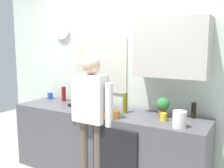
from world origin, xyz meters
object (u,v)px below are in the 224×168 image
Objects in this scene: coffee_maker at (79,95)px; bottle_dark_sauce at (194,110)px; bottle_red_vinegar at (64,94)px; cup_yellow_cup at (164,117)px; cup_blue_mug at (50,96)px; storage_canister at (180,119)px; mixing_bowl at (110,114)px; potted_plant at (163,106)px; dish_soap at (96,100)px; bottle_olive_oil at (125,103)px; person_at_sink at (91,111)px.

coffee_maker reaches higher than bottle_dark_sauce.
cup_yellow_cup is at bearing -8.14° from bottle_red_vinegar.
cup_blue_mug is 2.17m from storage_canister.
mixing_bowl is (-0.58, -0.18, -0.00)m from cup_yellow_cup.
potted_plant is 1.28× the size of dish_soap.
dish_soap is at bearing -1.10° from bottle_red_vinegar.
cup_blue_mug is 0.43× the size of potted_plant.
bottle_dark_sauce is 0.82× the size of bottle_red_vinegar.
mixing_bowl is at bearing -151.51° from bottle_dark_sauce.
cup_blue_mug is at bearing 173.48° from bottle_olive_oil.
cup_blue_mug is at bearing 177.22° from bottle_red_vinegar.
bottle_dark_sauce reaches higher than mixing_bowl.
coffee_maker is at bearing -174.56° from bottle_dark_sauce.
bottle_dark_sauce is at bearing 33.84° from person_at_sink.
storage_canister is 1.01m from person_at_sink.
bottle_red_vinegar reaches higher than bottle_dark_sauce.
bottle_dark_sauce is at bearing 5.44° from coffee_maker.
cup_yellow_cup is (1.63, -0.23, -0.07)m from bottle_red_vinegar.
mixing_bowl is at bearing -24.29° from coffee_maker.
person_at_sink is at bearing -152.93° from bottle_dark_sauce.
cup_yellow_cup is 1.07m from dish_soap.
dish_soap reaches higher than cup_yellow_cup.
cup_blue_mug is at bearing 169.81° from coffee_maker.
dish_soap is at bearing -1.65° from cup_blue_mug.
cup_blue_mug is at bearing -179.27° from bottle_dark_sauce.
bottle_dark_sauce is 1.89m from bottle_red_vinegar.
bottle_dark_sauce is 1.80× the size of cup_blue_mug.
bottle_red_vinegar is (-1.89, -0.04, 0.02)m from bottle_dark_sauce.
coffee_maker reaches higher than potted_plant.
bottle_red_vinegar is 0.96× the size of potted_plant.
mixing_bowl is at bearing -21.45° from bottle_red_vinegar.
coffee_maker is at bearing 155.71° from mixing_bowl.
cup_blue_mug reaches higher than mixing_bowl.
person_at_sink is at bearing -39.25° from coffee_maker.
cup_blue_mug is 0.45× the size of mixing_bowl.
cup_blue_mug is (-1.40, 0.16, -0.07)m from bottle_olive_oil.
bottle_red_vinegar is 0.58m from dish_soap.
coffee_maker is 1.32× the size of bottle_olive_oil.
bottle_olive_oil is 1.14× the size of mixing_bowl.
potted_plant reaches higher than cup_yellow_cup.
potted_plant is 1.35× the size of storage_canister.
cup_blue_mug is (-2.18, -0.03, -0.04)m from bottle_dark_sauce.
person_at_sink is (-1.00, -0.12, -0.02)m from storage_canister.
dish_soap is at bearing 165.61° from bottle_olive_oil.
mixing_bowl is (0.69, -0.31, -0.11)m from coffee_maker.
bottle_olive_oil reaches higher than potted_plant.
bottle_olive_oil is 0.16× the size of person_at_sink.
storage_canister is (0.79, 0.04, 0.05)m from mixing_bowl.
bottle_olive_oil reaches higher than mixing_bowl.
cup_yellow_cup is at bearing -5.86° from coffee_maker.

